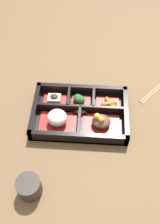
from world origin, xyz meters
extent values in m
plane|color=brown|center=(0.00, 0.00, 0.00)|extent=(3.00, 3.00, 0.00)
cube|color=black|center=(0.00, 0.00, 0.01)|extent=(0.31, 0.20, 0.01)
cube|color=black|center=(0.00, -0.09, 0.02)|extent=(0.31, 0.01, 0.04)
cube|color=black|center=(0.00, 0.09, 0.02)|extent=(0.31, 0.01, 0.04)
cube|color=black|center=(-0.15, 0.00, 0.02)|extent=(0.01, 0.20, 0.04)
cube|color=black|center=(0.15, 0.00, 0.02)|extent=(0.01, 0.20, 0.04)
cube|color=black|center=(0.00, -0.01, 0.02)|extent=(0.28, 0.01, 0.04)
cube|color=black|center=(-0.04, -0.05, 0.02)|extent=(0.01, 0.08, 0.04)
cube|color=black|center=(0.04, -0.05, 0.02)|extent=(0.01, 0.08, 0.04)
cube|color=black|center=(0.00, 0.04, 0.02)|extent=(0.01, 0.10, 0.04)
cube|color=maroon|center=(-0.07, 0.04, 0.01)|extent=(0.12, 0.08, 0.01)
ellipsoid|color=brown|center=(-0.07, 0.04, 0.03)|extent=(0.06, 0.05, 0.03)
sphere|color=orange|center=(-0.05, 0.03, 0.05)|extent=(0.02, 0.02, 0.02)
sphere|color=orange|center=(-0.07, 0.04, 0.05)|extent=(0.02, 0.02, 0.02)
cube|color=maroon|center=(0.07, 0.04, 0.01)|extent=(0.12, 0.08, 0.01)
ellipsoid|color=silver|center=(0.07, 0.04, 0.04)|extent=(0.06, 0.06, 0.05)
cube|color=maroon|center=(-0.09, -0.05, 0.01)|extent=(0.08, 0.05, 0.01)
cylinder|color=#D1661E|center=(-0.09, -0.04, 0.02)|extent=(0.04, 0.02, 0.01)
cylinder|color=#D1661E|center=(-0.10, -0.05, 0.02)|extent=(0.04, 0.03, 0.01)
cylinder|color=#D1661E|center=(-0.10, -0.05, 0.02)|extent=(0.03, 0.04, 0.01)
cylinder|color=#D1661E|center=(-0.10, -0.04, 0.02)|extent=(0.05, 0.03, 0.02)
cube|color=maroon|center=(0.00, -0.05, 0.01)|extent=(0.06, 0.05, 0.01)
sphere|color=#265B28|center=(0.00, -0.05, 0.03)|extent=(0.02, 0.02, 0.02)
sphere|color=#265B28|center=(0.01, -0.05, 0.03)|extent=(0.03, 0.03, 0.03)
sphere|color=#265B28|center=(0.00, -0.05, 0.03)|extent=(0.03, 0.03, 0.03)
sphere|color=#265B28|center=(0.01, -0.05, 0.03)|extent=(0.03, 0.03, 0.03)
cube|color=maroon|center=(0.09, -0.05, 0.01)|extent=(0.08, 0.05, 0.01)
cube|color=beige|center=(0.09, -0.05, 0.02)|extent=(0.04, 0.03, 0.02)
ellipsoid|color=black|center=(0.09, -0.05, 0.04)|extent=(0.03, 0.02, 0.01)
cube|color=maroon|center=(0.00, -0.01, 0.01)|extent=(0.04, 0.03, 0.01)
cylinder|color=#75A84C|center=(-0.01, -0.01, 0.02)|extent=(0.02, 0.02, 0.01)
cylinder|color=#75A84C|center=(0.01, -0.01, 0.02)|extent=(0.02, 0.02, 0.01)
cylinder|color=#75A84C|center=(0.00, -0.01, 0.02)|extent=(0.02, 0.02, 0.01)
cylinder|color=#2D2823|center=(0.12, 0.26, 0.03)|extent=(0.07, 0.07, 0.06)
cylinder|color=#597A38|center=(0.12, 0.26, 0.06)|extent=(0.05, 0.05, 0.01)
cylinder|color=#A87F51|center=(-0.28, -0.14, 0.00)|extent=(0.15, 0.16, 0.01)
cylinder|color=#A87F51|center=(-0.27, -0.15, 0.00)|extent=(0.15, 0.16, 0.01)
camera|label=1|loc=(-0.03, 0.49, 0.72)|focal=42.00mm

